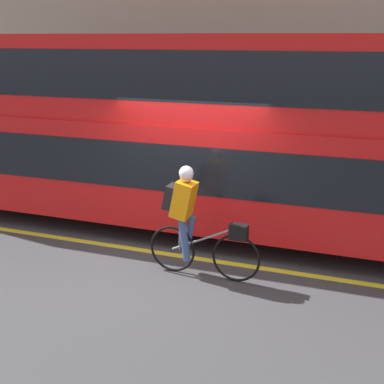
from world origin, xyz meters
name	(u,v)px	position (x,y,z in m)	size (l,w,h in m)	color
ground_plane	(185,256)	(0.00, 0.00, 0.00)	(80.00, 80.00, 0.00)	#38383A
road_center_line	(185,257)	(0.00, -0.03, 0.00)	(50.00, 0.14, 0.01)	yellow
sidewalk_curb	(255,182)	(0.00, 4.61, 0.08)	(60.00, 2.10, 0.15)	gray
building_facade	(271,50)	(0.00, 5.81, 3.12)	(60.00, 0.30, 6.23)	gray
bus	(164,122)	(-0.96, 1.38, 1.95)	(10.04, 2.49, 3.49)	black
cyclist_on_bike	(192,218)	(0.35, -0.60, 0.89)	(1.72, 0.32, 1.67)	black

